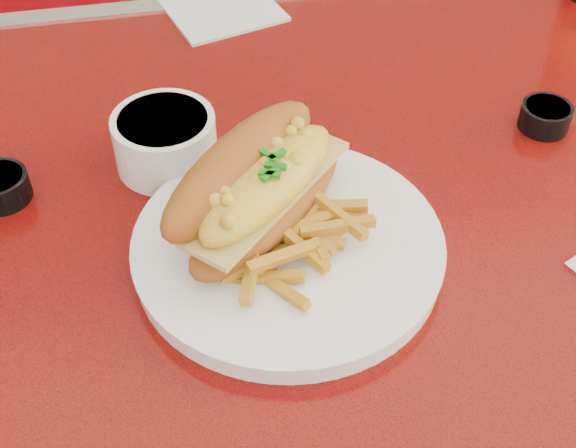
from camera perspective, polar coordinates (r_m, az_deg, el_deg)
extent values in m
cube|color=red|center=(0.75, 2.45, -0.30)|extent=(1.20, 0.80, 0.04)
cube|color=white|center=(1.06, -2.44, 14.88)|extent=(1.22, 0.03, 0.04)
cylinder|color=white|center=(1.05, 1.81, -15.07)|extent=(0.09, 0.09, 0.72)
cube|color=#9C0A13|center=(1.67, -3.99, 5.61)|extent=(1.20, 0.50, 0.45)
cylinder|color=white|center=(0.69, 0.00, -1.84)|extent=(0.30, 0.30, 0.02)
cylinder|color=white|center=(0.68, 0.00, -1.25)|extent=(0.31, 0.31, 0.00)
ellipsoid|color=#A85C1B|center=(0.69, -1.41, 1.28)|extent=(0.19, 0.19, 0.04)
cube|color=#DEB963|center=(0.67, -1.43, 2.29)|extent=(0.16, 0.16, 0.01)
ellipsoid|color=yellow|center=(0.67, -1.45, 2.98)|extent=(0.16, 0.16, 0.04)
ellipsoid|color=#A85C1B|center=(0.68, -3.36, 4.02)|extent=(0.19, 0.19, 0.08)
cube|color=silver|center=(0.68, 5.50, -1.96)|extent=(0.03, 0.11, 0.00)
cube|color=silver|center=(0.72, 5.40, 1.85)|extent=(0.02, 0.03, 0.00)
cylinder|color=white|center=(0.78, -8.72, 5.82)|extent=(0.12, 0.12, 0.05)
cylinder|color=black|center=(0.76, -8.91, 7.22)|extent=(0.11, 0.11, 0.01)
cylinder|color=black|center=(0.79, -19.76, 2.50)|extent=(0.05, 0.05, 0.03)
cylinder|color=black|center=(0.86, 17.83, 7.28)|extent=(0.07, 0.07, 0.03)
cylinder|color=#E08351|center=(0.86, 17.98, 7.82)|extent=(0.06, 0.06, 0.01)
cube|color=white|center=(1.03, -4.78, 15.09)|extent=(0.16, 0.16, 0.00)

